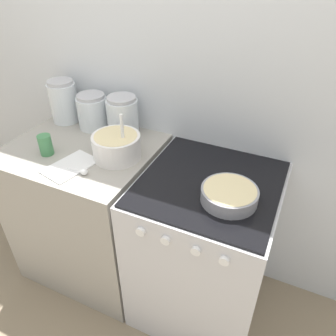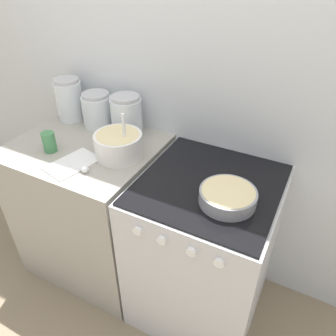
{
  "view_description": "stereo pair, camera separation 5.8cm",
  "coord_description": "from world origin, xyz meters",
  "px_view_note": "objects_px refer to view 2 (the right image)",
  "views": [
    {
      "loc": [
        0.67,
        -0.84,
        1.82
      ],
      "look_at": [
        0.15,
        0.29,
        0.96
      ],
      "focal_mm": 35.0,
      "sensor_mm": 36.0,
      "label": 1
    },
    {
      "loc": [
        0.72,
        -0.81,
        1.82
      ],
      "look_at": [
        0.15,
        0.29,
        0.96
      ],
      "focal_mm": 35.0,
      "sensor_mm": 36.0,
      "label": 2
    }
  ],
  "objects_px": {
    "baking_pan": "(228,196)",
    "storage_jar_left": "(70,102)",
    "storage_jar_right": "(127,118)",
    "mixing_bowl": "(118,144)",
    "storage_jar_middle": "(98,112)",
    "stove": "(204,250)",
    "tin_can": "(49,142)"
  },
  "relations": [
    {
      "from": "stove",
      "to": "tin_can",
      "type": "xyz_separation_m",
      "value": [
        -0.85,
        -0.12,
        0.51
      ]
    },
    {
      "from": "baking_pan",
      "to": "storage_jar_right",
      "type": "distance_m",
      "value": 0.79
    },
    {
      "from": "storage_jar_left",
      "to": "storage_jar_middle",
      "type": "relative_size",
      "value": 1.25
    },
    {
      "from": "stove",
      "to": "storage_jar_right",
      "type": "bearing_deg",
      "value": 159.04
    },
    {
      "from": "baking_pan",
      "to": "storage_jar_left",
      "type": "xyz_separation_m",
      "value": [
        -1.12,
        0.32,
        0.07
      ]
    },
    {
      "from": "storage_jar_middle",
      "to": "tin_can",
      "type": "distance_m",
      "value": 0.36
    },
    {
      "from": "baking_pan",
      "to": "storage_jar_middle",
      "type": "height_order",
      "value": "storage_jar_middle"
    },
    {
      "from": "storage_jar_left",
      "to": "storage_jar_right",
      "type": "bearing_deg",
      "value": 0.0
    },
    {
      "from": "baking_pan",
      "to": "storage_jar_left",
      "type": "height_order",
      "value": "storage_jar_left"
    },
    {
      "from": "mixing_bowl",
      "to": "storage_jar_middle",
      "type": "height_order",
      "value": "mixing_bowl"
    },
    {
      "from": "tin_can",
      "to": "baking_pan",
      "type": "bearing_deg",
      "value": 1.9
    },
    {
      "from": "storage_jar_right",
      "to": "stove",
      "type": "bearing_deg",
      "value": -20.96
    },
    {
      "from": "storage_jar_middle",
      "to": "tin_can",
      "type": "relative_size",
      "value": 1.89
    },
    {
      "from": "tin_can",
      "to": "storage_jar_middle",
      "type": "bearing_deg",
      "value": 82.55
    },
    {
      "from": "storage_jar_left",
      "to": "stove",
      "type": "bearing_deg",
      "value": -12.8
    },
    {
      "from": "stove",
      "to": "mixing_bowl",
      "type": "distance_m",
      "value": 0.73
    },
    {
      "from": "stove",
      "to": "mixing_bowl",
      "type": "height_order",
      "value": "mixing_bowl"
    },
    {
      "from": "storage_jar_middle",
      "to": "storage_jar_right",
      "type": "relative_size",
      "value": 0.9
    },
    {
      "from": "mixing_bowl",
      "to": "tin_can",
      "type": "relative_size",
      "value": 2.3
    },
    {
      "from": "storage_jar_middle",
      "to": "storage_jar_right",
      "type": "bearing_deg",
      "value": 0.0
    },
    {
      "from": "storage_jar_left",
      "to": "storage_jar_middle",
      "type": "height_order",
      "value": "storage_jar_left"
    },
    {
      "from": "storage_jar_left",
      "to": "storage_jar_middle",
      "type": "xyz_separation_m",
      "value": [
        0.21,
        0.0,
        -0.02
      ]
    },
    {
      "from": "storage_jar_left",
      "to": "storage_jar_right",
      "type": "xyz_separation_m",
      "value": [
        0.41,
        0.0,
        -0.01
      ]
    },
    {
      "from": "storage_jar_right",
      "to": "storage_jar_middle",
      "type": "bearing_deg",
      "value": 180.0
    },
    {
      "from": "mixing_bowl",
      "to": "baking_pan",
      "type": "height_order",
      "value": "mixing_bowl"
    },
    {
      "from": "stove",
      "to": "storage_jar_right",
      "type": "relative_size",
      "value": 4.01
    },
    {
      "from": "stove",
      "to": "storage_jar_right",
      "type": "xyz_separation_m",
      "value": [
        -0.6,
        0.23,
        0.55
      ]
    },
    {
      "from": "mixing_bowl",
      "to": "baking_pan",
      "type": "relative_size",
      "value": 1.02
    },
    {
      "from": "stove",
      "to": "mixing_bowl",
      "type": "relative_size",
      "value": 3.65
    },
    {
      "from": "stove",
      "to": "mixing_bowl",
      "type": "bearing_deg",
      "value": 179.62
    },
    {
      "from": "storage_jar_left",
      "to": "storage_jar_right",
      "type": "distance_m",
      "value": 0.41
    },
    {
      "from": "mixing_bowl",
      "to": "tin_can",
      "type": "bearing_deg",
      "value": -159.83
    }
  ]
}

